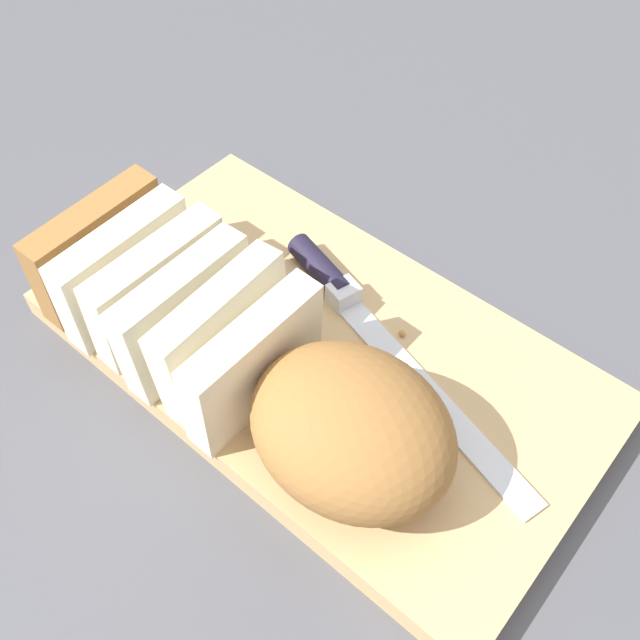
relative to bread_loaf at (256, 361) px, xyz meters
name	(u,v)px	position (x,y,z in m)	size (l,w,h in m)	color
ground_plane	(320,361)	(-0.01, -0.06, -0.06)	(3.00, 3.00, 0.00)	#4C4C51
cutting_board	(320,353)	(-0.01, -0.06, -0.05)	(0.44, 0.24, 0.02)	tan
bread_loaf	(256,361)	(0.00, 0.00, 0.00)	(0.34, 0.13, 0.08)	#996633
bread_knife	(351,303)	(0.00, -0.11, -0.03)	(0.28, 0.11, 0.02)	silver
crumb_near_knife	(402,333)	(-0.05, -0.11, -0.04)	(0.01, 0.01, 0.01)	tan
crumb_near_loaf	(279,289)	(0.05, -0.09, -0.04)	(0.01, 0.01, 0.01)	tan
crumb_stray_left	(273,333)	(0.03, -0.05, -0.04)	(0.01, 0.01, 0.01)	tan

